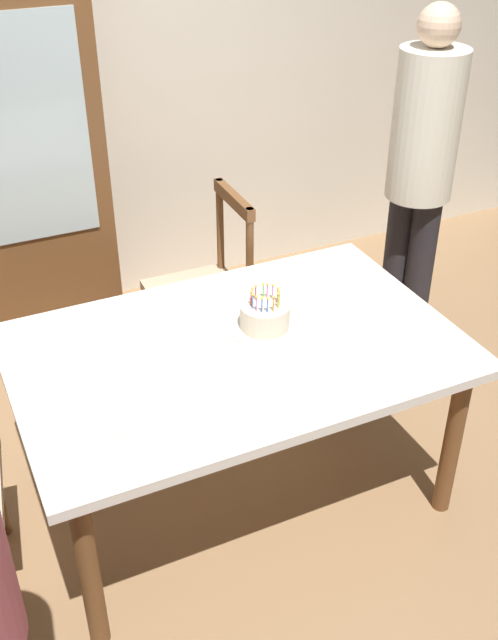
# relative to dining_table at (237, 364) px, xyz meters

# --- Properties ---
(ground) EXTENTS (6.40, 6.40, 0.00)m
(ground) POSITION_rel_dining_table_xyz_m (0.00, 0.00, -0.66)
(ground) COLOR #93704C
(back_wall) EXTENTS (6.40, 0.10, 2.60)m
(back_wall) POSITION_rel_dining_table_xyz_m (0.00, 1.85, 0.64)
(back_wall) COLOR silver
(back_wall) RESTS_ON ground
(dining_table) EXTENTS (1.64, 1.07, 0.74)m
(dining_table) POSITION_rel_dining_table_xyz_m (0.00, 0.00, 0.00)
(dining_table) COLOR white
(dining_table) RESTS_ON ground
(birthday_cake) EXTENTS (0.28, 0.28, 0.17)m
(birthday_cake) POSITION_rel_dining_table_xyz_m (0.14, 0.06, 0.13)
(birthday_cake) COLOR silver
(birthday_cake) RESTS_ON dining_table
(plate_near_celebrant) EXTENTS (0.22, 0.22, 0.01)m
(plate_near_celebrant) POSITION_rel_dining_table_xyz_m (-0.45, -0.24, 0.09)
(plate_near_celebrant) COLOR white
(plate_near_celebrant) RESTS_ON dining_table
(plate_far_side) EXTENTS (0.22, 0.22, 0.01)m
(plate_far_side) POSITION_rel_dining_table_xyz_m (-0.08, 0.24, 0.09)
(plate_far_side) COLOR white
(plate_far_side) RESTS_ON dining_table
(fork_near_celebrant) EXTENTS (0.18, 0.02, 0.01)m
(fork_near_celebrant) POSITION_rel_dining_table_xyz_m (-0.61, -0.23, 0.08)
(fork_near_celebrant) COLOR silver
(fork_near_celebrant) RESTS_ON dining_table
(fork_far_side) EXTENTS (0.18, 0.02, 0.01)m
(fork_far_side) POSITION_rel_dining_table_xyz_m (-0.24, 0.22, 0.08)
(fork_far_side) COLOR silver
(fork_far_side) RESTS_ON dining_table
(fork_near_guest) EXTENTS (0.18, 0.05, 0.01)m
(fork_near_guest) POSITION_rel_dining_table_xyz_m (0.33, -0.25, 0.08)
(fork_near_guest) COLOR silver
(fork_near_guest) RESTS_ON dining_table
(chair_spindle_back) EXTENTS (0.45, 0.45, 0.95)m
(chair_spindle_back) POSITION_rel_dining_table_xyz_m (0.20, 0.85, -0.20)
(chair_spindle_back) COLOR tan
(chair_spindle_back) RESTS_ON ground
(person_guest) EXTENTS (0.32, 0.32, 1.73)m
(person_guest) POSITION_rel_dining_table_xyz_m (1.28, 0.68, 0.33)
(person_guest) COLOR #262328
(person_guest) RESTS_ON ground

